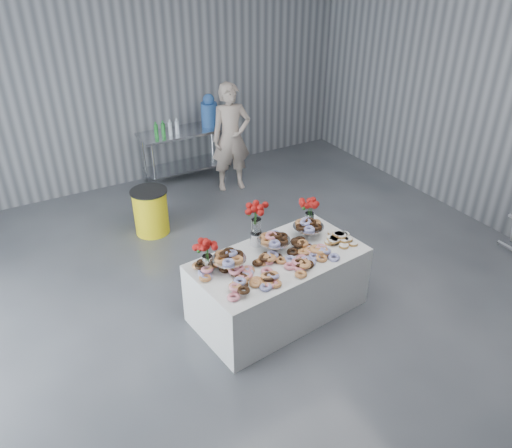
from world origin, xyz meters
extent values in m
plane|color=#393C41|center=(0.00, 0.00, 0.00)|extent=(9.00, 9.00, 0.00)
cube|color=gray|center=(0.00, 4.50, 2.00)|extent=(8.00, 0.04, 4.00)
cube|color=white|center=(0.25, 0.27, 0.38)|extent=(2.00, 1.20, 0.75)
cube|color=silver|center=(0.74, 4.10, 0.88)|extent=(1.50, 0.60, 0.04)
cube|color=silver|center=(0.74, 4.10, 0.25)|extent=(1.40, 0.55, 0.03)
cylinder|color=silver|center=(0.09, 3.85, 0.43)|extent=(0.04, 0.04, 0.86)
cylinder|color=silver|center=(1.39, 3.85, 0.43)|extent=(0.04, 0.04, 0.86)
cylinder|color=silver|center=(0.09, 4.35, 0.43)|extent=(0.04, 0.04, 0.86)
cylinder|color=silver|center=(1.39, 4.35, 0.43)|extent=(0.04, 0.04, 0.86)
cylinder|color=silver|center=(-0.32, 0.36, 0.81)|extent=(0.06, 0.06, 0.12)
cylinder|color=silver|center=(-0.32, 0.36, 0.88)|extent=(0.36, 0.36, 0.01)
cylinder|color=silver|center=(0.28, 0.43, 0.81)|extent=(0.06, 0.06, 0.12)
cylinder|color=silver|center=(0.28, 0.43, 0.88)|extent=(0.36, 0.36, 0.01)
cylinder|color=silver|center=(0.78, 0.48, 0.81)|extent=(0.06, 0.06, 0.12)
cylinder|color=silver|center=(0.78, 0.48, 0.88)|extent=(0.36, 0.36, 0.01)
cylinder|color=white|center=(-0.53, 0.44, 0.84)|extent=(0.11, 0.11, 0.18)
cylinder|color=#1E5919|center=(-0.53, 0.44, 0.97)|extent=(0.04, 0.04, 0.18)
cylinder|color=white|center=(0.91, 0.65, 0.84)|extent=(0.11, 0.11, 0.18)
cylinder|color=#1E5919|center=(0.91, 0.65, 0.97)|extent=(0.04, 0.04, 0.18)
cylinder|color=silver|center=(0.16, 0.62, 0.82)|extent=(0.14, 0.14, 0.15)
cylinder|color=white|center=(0.16, 0.62, 0.99)|extent=(0.11, 0.11, 0.18)
cylinder|color=#1E5919|center=(0.16, 0.62, 1.12)|extent=(0.04, 0.04, 0.18)
cylinder|color=#3E7AD5|center=(1.24, 4.10, 1.10)|extent=(0.28, 0.28, 0.40)
sphere|color=#3E7AD5|center=(1.24, 4.10, 1.36)|extent=(0.20, 0.20, 0.20)
imported|color=#CC8C93|center=(1.29, 3.41, 0.89)|extent=(0.73, 0.55, 1.79)
cylinder|color=yellow|center=(-0.40, 2.68, 0.33)|extent=(0.49, 0.49, 0.65)
cylinder|color=black|center=(-0.40, 2.68, 0.66)|extent=(0.52, 0.52, 0.02)
camera|label=1|loc=(-2.21, -3.49, 3.82)|focal=35.00mm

